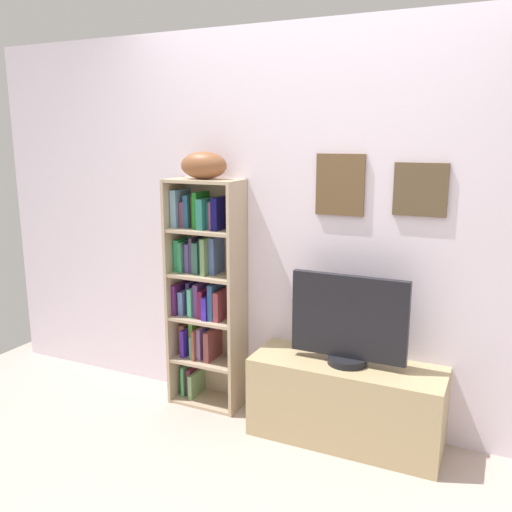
# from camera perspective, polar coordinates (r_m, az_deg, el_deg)

# --- Properties ---
(back_wall) EXTENTS (4.80, 0.08, 2.34)m
(back_wall) POSITION_cam_1_polar(r_m,az_deg,el_deg) (3.24, 6.61, 2.68)
(back_wall) COLOR silver
(back_wall) RESTS_ON ground
(bookshelf) EXTENTS (0.47, 0.25, 1.46)m
(bookshelf) POSITION_cam_1_polar(r_m,az_deg,el_deg) (3.51, -5.45, -3.42)
(bookshelf) COLOR tan
(bookshelf) RESTS_ON ground
(football) EXTENTS (0.31, 0.19, 0.17)m
(football) POSITION_cam_1_polar(r_m,az_deg,el_deg) (3.34, -5.49, 9.39)
(football) COLOR brown
(football) RESTS_ON bookshelf
(tv_stand) EXTENTS (1.08, 0.39, 0.47)m
(tv_stand) POSITION_cam_1_polar(r_m,az_deg,el_deg) (3.26, 9.31, -14.81)
(tv_stand) COLOR tan
(tv_stand) RESTS_ON ground
(television) EXTENTS (0.65, 0.22, 0.51)m
(television) POSITION_cam_1_polar(r_m,az_deg,el_deg) (3.07, 9.63, -6.75)
(television) COLOR black
(television) RESTS_ON tv_stand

